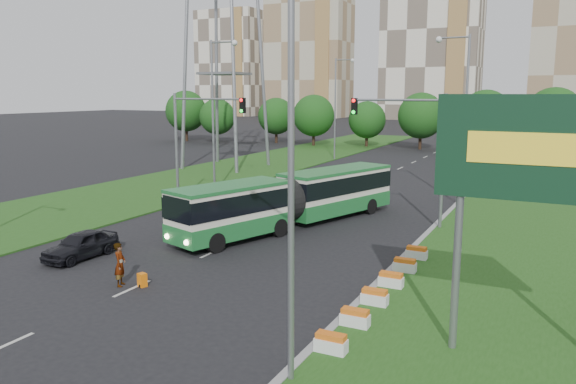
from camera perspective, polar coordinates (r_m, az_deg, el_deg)
The scene contains 19 objects.
ground at distance 27.54m, azimuth -2.40°, elevation -6.91°, with size 360.00×360.00×0.00m, color black.
grass_median at distance 32.10m, azimuth 26.09°, elevation -5.34°, with size 14.00×60.00×0.15m, color #204B15.
median_kerb at distance 32.77m, azimuth 13.85°, elevation -4.26°, with size 0.30×60.00×0.18m, color gray.
left_verge at distance 57.60m, azimuth -6.20°, elevation 2.04°, with size 12.00×110.00×0.10m, color #204B15.
lane_markings at distance 46.56m, azimuth 6.19°, elevation 0.07°, with size 0.20×100.00×0.01m, color #B2B2AB, non-canonical shape.
flower_planters at distance 22.75m, azimuth 9.65°, elevation -9.57°, with size 1.10×11.50×0.60m, color silver, non-canonical shape.
billboard at distance 17.20m, azimuth 24.72°, elevation 2.88°, with size 6.00×0.37×8.00m.
traffic_mast_median at distance 34.13m, azimuth 12.87°, elevation 5.30°, with size 5.76×0.32×8.00m.
traffic_mast_left at distance 39.61m, azimuth -9.45°, elevation 6.05°, with size 5.76×0.32×8.00m.
street_lamps at distance 36.68m, azimuth 0.93°, elevation 6.89°, with size 36.00×60.00×12.00m, color gray, non-canonical shape.
tree_line at distance 78.22m, azimuth 24.46°, elevation 6.59°, with size 120.00×8.00×9.00m, color #154312, non-canonical shape.
apartment_tower_west at distance 190.39m, azimuth 2.17°, elevation 14.88°, with size 26.00×15.00×48.00m, color #BEB599.
apartment_tower_cwest at distance 178.06m, azimuth 14.46°, elevation 15.56°, with size 28.00×15.00×52.00m, color #EDE6CE.
midrise_west at distance 204.10m, azimuth -5.75°, elevation 12.83°, with size 22.00×14.00×36.00m, color #EDE6CE.
articulated_bus at distance 33.97m, azimuth 0.16°, elevation -0.72°, with size 2.59×16.62×2.74m.
car_left_near at distance 29.45m, azimuth -20.31°, elevation -5.04°, with size 1.60×3.98×1.36m, color black.
car_left_far at distance 42.25m, azimuth -2.46°, elevation 0.08°, with size 1.51×4.34×1.43m, color black.
pedestrian at distance 24.75m, azimuth -16.70°, elevation -7.06°, with size 0.68×0.45×1.86m, color gray.
shopping_trolley at distance 24.57m, azimuth -14.59°, elevation -8.65°, with size 0.34×0.36×0.58m.
Camera 1 is at (12.68, -23.10, 8.04)m, focal length 35.00 mm.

